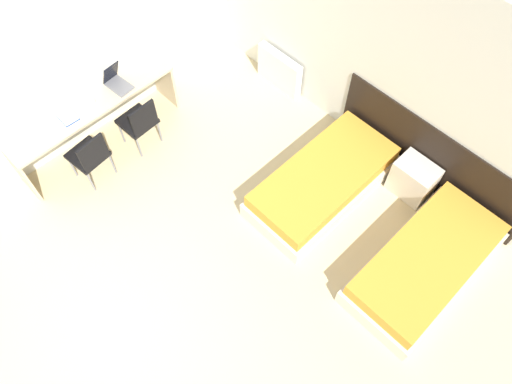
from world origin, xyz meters
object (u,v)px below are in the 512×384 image
(bed_near_door, at_px, (426,264))
(chair_near_laptop, at_px, (139,121))
(chair_near_notebook, at_px, (90,155))
(bed_near_window, at_px, (323,182))
(nightstand, at_px, (413,179))
(laptop, at_px, (116,81))

(bed_near_door, distance_m, chair_near_laptop, 3.87)
(chair_near_notebook, bearing_deg, bed_near_window, 35.11)
(bed_near_door, xyz_separation_m, chair_near_laptop, (-3.69, -1.12, 0.26))
(nightstand, bearing_deg, bed_near_door, -46.11)
(laptop, bearing_deg, bed_near_door, 9.50)
(bed_near_window, distance_m, chair_near_notebook, 2.87)
(nightstand, bearing_deg, chair_near_notebook, -137.56)
(bed_near_window, xyz_separation_m, nightstand, (0.77, 0.80, 0.05))
(nightstand, height_order, chair_near_notebook, chair_near_notebook)
(bed_near_door, height_order, chair_near_laptop, chair_near_laptop)
(chair_near_laptop, relative_size, chair_near_notebook, 1.00)
(laptop, bearing_deg, bed_near_window, 17.48)
(bed_near_window, relative_size, bed_near_door, 1.00)
(chair_near_notebook, distance_m, laptop, 0.98)
(bed_near_window, bearing_deg, laptop, -157.41)
(nightstand, distance_m, chair_near_notebook, 3.97)
(bed_near_window, bearing_deg, chair_near_notebook, -138.98)
(bed_near_window, relative_size, chair_near_notebook, 2.35)
(bed_near_door, distance_m, nightstand, 1.11)
(chair_near_laptop, bearing_deg, bed_near_window, 24.93)
(bed_near_door, xyz_separation_m, nightstand, (-0.77, 0.80, 0.05))
(bed_near_door, distance_m, chair_near_notebook, 4.15)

